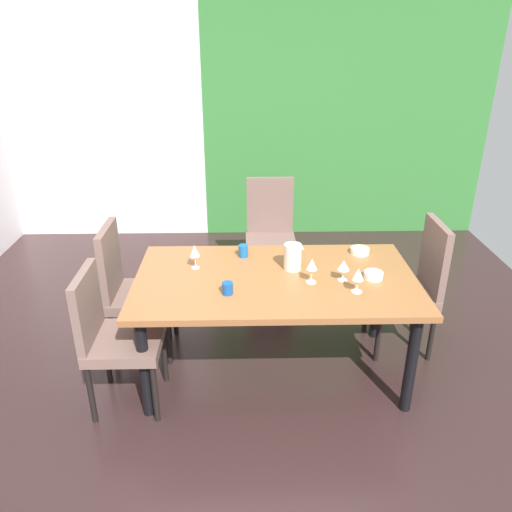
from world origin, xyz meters
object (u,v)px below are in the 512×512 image
chair_right_far (414,282)px  chair_head_far (270,230)px  chair_left_far (130,285)px  serving_bowl_west (373,275)px  dining_table (275,288)px  cup_east (228,288)px  pitcher_north (293,257)px  wine_glass_center (312,265)px  chair_left_near (111,332)px  wine_glass_left (195,251)px  wine_glass_near_shelf (343,266)px  serving_bowl_corner (360,251)px  wine_glass_front (358,275)px  cup_rear (243,251)px

chair_right_far → chair_head_far: 1.42m
chair_left_far → serving_bowl_west: bearing=79.1°
dining_table → chair_left_far: size_ratio=1.85×
cup_east → dining_table: bearing=35.2°
chair_right_far → cup_east: size_ratio=13.22×
chair_head_far → pitcher_north: size_ratio=5.55×
chair_left_far → wine_glass_center: (1.23, -0.36, 0.32)m
chair_left_near → wine_glass_left: 0.73m
chair_left_far → wine_glass_near_shelf: size_ratio=7.09×
chair_left_near → serving_bowl_corner: (1.63, 0.64, 0.24)m
chair_left_near → chair_left_far: bearing=-179.4°
wine_glass_near_shelf → wine_glass_front: (0.06, -0.15, 0.01)m
serving_bowl_corner → cup_east: 1.08m
chair_right_far → cup_rear: 1.25m
serving_bowl_corner → wine_glass_center: bearing=-132.7°
chair_right_far → cup_rear: size_ratio=11.45×
serving_bowl_west → serving_bowl_corner: serving_bowl_west is taller
chair_right_far → pitcher_north: chair_right_far is taller
chair_left_near → serving_bowl_west: 1.67m
wine_glass_near_shelf → cup_rear: 0.73m
chair_left_near → pitcher_north: 1.23m
dining_table → chair_left_far: chair_left_far is taller
wine_glass_left → pitcher_north: 0.65m
pitcher_north → chair_head_far: bearing=94.1°
chair_left_far → serving_bowl_corner: 1.65m
chair_left_far → serving_bowl_west: (1.64, -0.32, 0.22)m
cup_rear → wine_glass_front: bearing=-37.5°
wine_glass_near_shelf → cup_rear: size_ratio=1.60×
chair_head_far → serving_bowl_west: 1.48m
wine_glass_front → wine_glass_center: bearing=153.6°
cup_east → chair_right_far: bearing=20.7°
serving_bowl_corner → cup_east: cup_east is taller
serving_bowl_west → wine_glass_center: bearing=-173.3°
serving_bowl_corner → cup_east: size_ratio=1.78×
chair_left_far → wine_glass_front: chair_left_far is taller
chair_right_far → serving_bowl_corner: size_ratio=7.45×
wine_glass_center → chair_left_near: bearing=-170.5°
wine_glass_near_shelf → wine_glass_left: 0.97m
chair_left_far → chair_head_far: size_ratio=0.99×
chair_left_far → wine_glass_center: bearing=73.6°
chair_right_far → pitcher_north: bearing=100.7°
cup_east → cup_rear: size_ratio=0.87×
cup_east → serving_bowl_west: bearing=11.1°
chair_left_far → wine_glass_front: bearing=71.7°
serving_bowl_west → cup_east: bearing=-168.9°
chair_head_far → cup_rear: size_ratio=11.49×
serving_bowl_corner → pitcher_north: bearing=-154.5°
cup_east → cup_rear: cup_rear is taller
wine_glass_front → cup_east: wine_glass_front is taller
serving_bowl_west → serving_bowl_corner: size_ratio=0.93×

